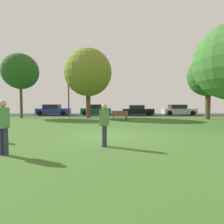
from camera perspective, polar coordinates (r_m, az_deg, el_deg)
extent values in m
plane|color=#3D6628|center=(8.91, 0.07, -7.59)|extent=(44.00, 44.00, 0.00)
cube|color=#28282B|center=(24.82, -0.15, -0.97)|extent=(44.00, 6.40, 0.01)
cylinder|color=brown|center=(20.68, 27.85, 2.00)|extent=(0.51, 0.51, 2.91)
sphere|color=#2D6023|center=(20.87, 28.03, 10.10)|extent=(4.11, 4.11, 4.11)
cylinder|color=brown|center=(22.13, -27.13, 2.90)|extent=(0.28, 0.28, 3.57)
sphere|color=#23511E|center=(22.41, -27.32, 11.41)|extent=(3.86, 3.86, 3.86)
cylinder|color=brown|center=(20.32, -7.82, 3.09)|extent=(0.51, 0.51, 3.48)
sphere|color=olive|center=(20.61, -7.88, 12.34)|extent=(5.27, 5.27, 5.27)
cylinder|color=#2D334C|center=(6.64, -2.87, -7.71)|extent=(0.14, 0.14, 0.78)
cylinder|color=#2D334C|center=(6.79, -2.51, -7.48)|extent=(0.14, 0.14, 0.78)
cube|color=#51894C|center=(6.63, -2.70, -1.75)|extent=(0.36, 0.28, 0.59)
sphere|color=tan|center=(6.61, -2.71, 1.70)|extent=(0.21, 0.21, 0.21)
cylinder|color=#2D334C|center=(6.60, -31.96, -7.94)|extent=(0.14, 0.14, 0.84)
cylinder|color=#2D334C|center=(6.50, -30.90, -8.08)|extent=(0.14, 0.14, 0.84)
cube|color=#51894C|center=(6.46, -31.60, -1.58)|extent=(0.27, 0.35, 0.63)
sphere|color=tan|center=(6.44, -31.69, 2.23)|extent=(0.23, 0.23, 0.23)
cylinder|color=#EA2D6B|center=(11.55, 7.60, -5.18)|extent=(0.27, 0.27, 0.03)
cube|color=#233893|center=(25.71, -18.29, 0.22)|extent=(4.35, 1.82, 0.78)
cube|color=black|center=(25.76, -18.78, 1.69)|extent=(2.09, 1.60, 0.54)
cylinder|color=black|center=(26.17, -14.50, -0.17)|extent=(0.64, 0.22, 0.64)
cylinder|color=black|center=(24.42, -15.55, -0.39)|extent=(0.64, 0.22, 0.64)
cylinder|color=black|center=(27.08, -20.75, -0.17)|extent=(0.64, 0.22, 0.64)
cylinder|color=black|center=(25.39, -22.19, -0.37)|extent=(0.64, 0.22, 0.64)
cube|color=#195633|center=(25.28, -5.29, 0.31)|extent=(4.16, 1.80, 0.79)
cube|color=black|center=(25.28, -5.76, 1.80)|extent=(2.00, 1.59, 0.53)
cylinder|color=black|center=(26.11, -1.92, -0.09)|extent=(0.64, 0.22, 0.64)
cylinder|color=black|center=(24.31, -2.05, -0.30)|extent=(0.64, 0.22, 0.64)
cylinder|color=black|center=(26.36, -8.27, -0.10)|extent=(0.64, 0.22, 0.64)
cylinder|color=black|center=(24.57, -8.85, -0.30)|extent=(0.64, 0.22, 0.64)
cube|color=black|center=(24.71, 7.95, 0.17)|extent=(4.15, 1.72, 0.72)
cube|color=black|center=(24.66, 7.49, 1.60)|extent=(1.99, 1.51, 0.51)
cylinder|color=black|center=(25.81, 10.87, -0.17)|extent=(0.64, 0.22, 0.64)
cylinder|color=black|center=(24.13, 11.66, -0.38)|extent=(0.64, 0.22, 0.64)
cylinder|color=black|center=(25.41, 4.43, -0.18)|extent=(0.64, 0.22, 0.64)
cylinder|color=black|center=(23.70, 4.77, -0.39)|extent=(0.64, 0.22, 0.64)
cube|color=#B7B7BC|center=(26.54, 20.19, 0.23)|extent=(4.42, 1.81, 0.75)
cube|color=black|center=(26.45, 19.77, 1.63)|extent=(2.12, 1.60, 0.55)
cylinder|color=black|center=(27.97, 22.51, -0.11)|extent=(0.64, 0.22, 0.64)
cylinder|color=black|center=(26.30, 24.04, -0.31)|extent=(0.64, 0.22, 0.64)
cylinder|color=black|center=(26.92, 16.43, -0.12)|extent=(0.64, 0.22, 0.64)
cylinder|color=black|center=(25.19, 17.61, -0.32)|extent=(0.64, 0.22, 0.64)
cube|color=brown|center=(17.08, 2.30, -1.14)|extent=(1.60, 0.44, 0.06)
cube|color=brown|center=(17.27, 2.28, -0.26)|extent=(1.60, 0.06, 0.40)
cube|color=#333338|center=(17.14, 4.31, -1.88)|extent=(0.10, 0.40, 0.45)
cube|color=#333338|center=(17.08, 0.29, -1.89)|extent=(0.10, 0.40, 0.45)
cylinder|color=#2D2D33|center=(21.58, -13.88, 4.37)|extent=(0.14, 0.14, 4.50)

